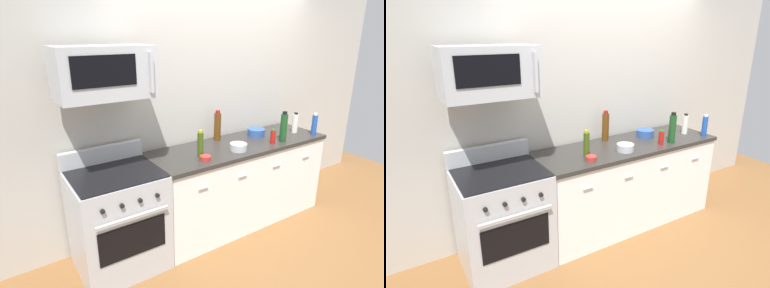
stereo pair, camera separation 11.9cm
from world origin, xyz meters
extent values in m
plane|color=brown|center=(0.00, 0.00, 0.00)|extent=(6.16, 6.16, 0.00)
cube|color=#B7B2A8|center=(0.00, 0.41, 1.35)|extent=(5.13, 0.10, 2.70)
cube|color=white|center=(0.00, 0.00, 0.44)|extent=(2.01, 0.62, 0.88)
cube|color=#2D2B28|center=(0.00, 0.00, 0.90)|extent=(2.04, 0.65, 0.04)
cube|color=black|center=(0.00, -0.28, 0.05)|extent=(2.01, 0.02, 0.10)
cylinder|color=silver|center=(-0.70, -0.32, 0.72)|extent=(0.10, 0.02, 0.02)
cylinder|color=silver|center=(-0.23, -0.32, 0.72)|extent=(0.10, 0.02, 0.02)
cylinder|color=silver|center=(0.23, -0.32, 0.72)|extent=(0.10, 0.02, 0.02)
cylinder|color=silver|center=(0.70, -0.32, 0.72)|extent=(0.10, 0.02, 0.02)
cube|color=#B7BABF|center=(-1.40, 0.00, 0.46)|extent=(0.76, 0.64, 0.91)
cube|color=black|center=(-1.40, -0.32, 0.45)|extent=(0.58, 0.01, 0.30)
cylinder|color=#B7BABF|center=(-1.40, -0.35, 0.68)|extent=(0.61, 0.02, 0.02)
cube|color=#B7BABF|center=(-1.40, 0.29, 0.99)|extent=(0.76, 0.06, 0.16)
cube|color=black|center=(-1.40, 0.00, 0.92)|extent=(0.73, 0.61, 0.01)
cylinder|color=black|center=(-1.62, -0.33, 0.79)|extent=(0.04, 0.02, 0.04)
cylinder|color=black|center=(-1.47, -0.33, 0.79)|extent=(0.04, 0.02, 0.04)
cylinder|color=black|center=(-1.32, -0.33, 0.79)|extent=(0.04, 0.02, 0.04)
cylinder|color=black|center=(-1.17, -0.33, 0.79)|extent=(0.04, 0.02, 0.04)
cube|color=#B7BABF|center=(-1.40, 0.05, 1.75)|extent=(0.74, 0.40, 0.40)
cube|color=black|center=(-1.46, -0.15, 1.78)|extent=(0.48, 0.01, 0.22)
cube|color=#B7BABF|center=(-1.10, -0.17, 1.75)|extent=(0.02, 0.04, 0.30)
cylinder|color=#385114|center=(-0.57, -0.08, 1.04)|extent=(0.06, 0.06, 0.24)
cylinder|color=#B29919|center=(-0.57, -0.08, 1.17)|extent=(0.04, 0.04, 0.02)
cylinder|color=#B21914|center=(0.29, -0.19, 0.99)|extent=(0.05, 0.05, 0.14)
cylinder|color=#19721E|center=(0.29, -0.19, 1.07)|extent=(0.04, 0.04, 0.01)
cylinder|color=silver|center=(0.80, -0.05, 1.03)|extent=(0.07, 0.07, 0.22)
cylinder|color=black|center=(0.80, -0.05, 1.15)|extent=(0.04, 0.04, 0.02)
cylinder|color=#1E4CA5|center=(0.92, -0.22, 1.03)|extent=(0.06, 0.06, 0.23)
cylinder|color=silver|center=(0.92, -0.22, 1.16)|extent=(0.04, 0.04, 0.02)
cylinder|color=#59330F|center=(-0.13, 0.23, 1.07)|extent=(0.08, 0.08, 0.30)
cylinder|color=maroon|center=(-0.13, 0.23, 1.23)|extent=(0.05, 0.05, 0.03)
cylinder|color=#19471E|center=(0.42, -0.20, 1.07)|extent=(0.07, 0.07, 0.30)
cylinder|color=black|center=(0.42, -0.20, 1.24)|extent=(0.05, 0.05, 0.03)
cylinder|color=#2D519E|center=(0.34, 0.11, 0.96)|extent=(0.19, 0.19, 0.08)
torus|color=#2D519E|center=(0.34, 0.11, 0.99)|extent=(0.19, 0.19, 0.01)
cylinder|color=#2D519E|center=(0.34, 0.11, 0.93)|extent=(0.11, 0.11, 0.01)
cylinder|color=#B72D28|center=(-0.59, -0.18, 0.94)|extent=(0.10, 0.10, 0.04)
torus|color=#B72D28|center=(-0.59, -0.18, 0.96)|extent=(0.10, 0.10, 0.01)
cylinder|color=#B72D28|center=(-0.59, -0.18, 0.92)|extent=(0.06, 0.06, 0.01)
cylinder|color=#B2B5BA|center=(-0.16, -0.15, 0.96)|extent=(0.17, 0.17, 0.07)
torus|color=#B2B5BA|center=(-0.16, -0.15, 0.99)|extent=(0.17, 0.17, 0.01)
cylinder|color=#B2B5BA|center=(-0.16, -0.15, 0.93)|extent=(0.09, 0.09, 0.01)
camera|label=1|loc=(-2.24, -2.46, 2.05)|focal=30.63mm
camera|label=2|loc=(-2.14, -2.53, 2.05)|focal=30.63mm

